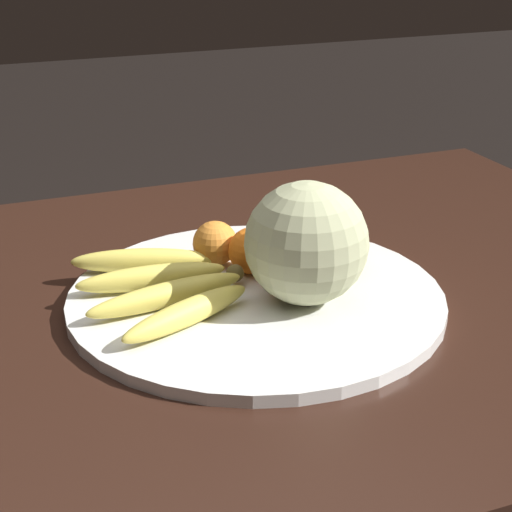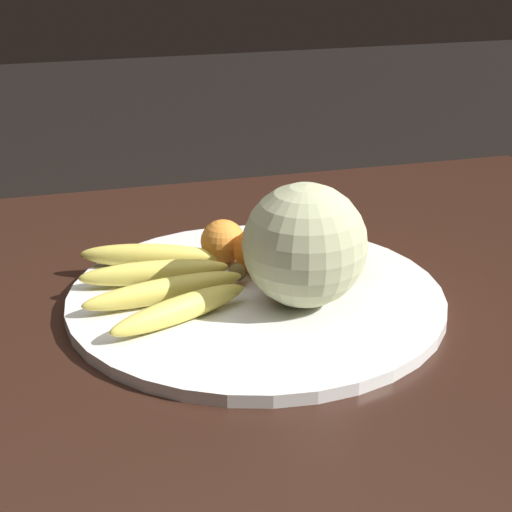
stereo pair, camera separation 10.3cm
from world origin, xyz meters
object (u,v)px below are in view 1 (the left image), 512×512
kitchen_table (209,373)px  banana_bunch (162,285)px  produce_tag (291,278)px  orange_front_left (310,226)px  orange_back_left (252,251)px  fruit_bowl (256,298)px  melon (306,243)px  orange_front_right (336,246)px  orange_mid_center (215,243)px

kitchen_table → banana_bunch: banana_bunch is taller
produce_tag → orange_front_left: bearing=-165.8°
orange_back_left → produce_tag: 0.06m
fruit_bowl → melon: size_ratio=3.13×
orange_back_left → kitchen_table: bearing=21.5°
orange_front_right → banana_bunch: bearing=-1.4°
orange_front_right → orange_back_left: bearing=-17.2°
kitchen_table → orange_back_left: 0.17m
fruit_bowl → banana_bunch: 0.12m
orange_front_right → orange_mid_center: 0.16m
banana_bunch → orange_front_right: size_ratio=3.94×
produce_tag → orange_back_left: bearing=-81.8°
banana_bunch → orange_front_left: orange_front_left is taller
melon → orange_front_right: melon is taller
banana_bunch → orange_front_right: (-0.23, 0.01, 0.02)m
fruit_bowl → orange_front_right: bearing=-167.1°
kitchen_table → orange_front_right: bearing=178.6°
melon → banana_bunch: size_ratio=0.57×
fruit_bowl → orange_mid_center: bearing=-81.0°
orange_back_left → produce_tag: size_ratio=0.70×
orange_front_right → orange_mid_center: (0.14, -0.08, -0.00)m
kitchen_table → fruit_bowl: fruit_bowl is taller
melon → banana_bunch: 0.18m
orange_back_left → orange_front_right: bearing=162.8°
kitchen_table → orange_front_left: size_ratio=18.90×
fruit_bowl → produce_tag: size_ratio=5.32×
orange_back_left → produce_tag: bearing=135.4°
orange_front_left → orange_back_left: size_ratio=1.21×
fruit_bowl → orange_front_right: orange_front_right is taller
melon → produce_tag: 0.09m
melon → banana_bunch: melon is taller
melon → orange_back_left: 0.11m
kitchen_table → orange_mid_center: (-0.04, -0.07, 0.15)m
orange_mid_center → melon: bearing=114.8°
banana_bunch → produce_tag: 0.17m
banana_bunch → orange_back_left: bearing=-171.1°
kitchen_table → orange_front_right: (-0.18, 0.00, 0.15)m
kitchen_table → banana_bunch: 0.15m
orange_front_left → fruit_bowl: bearing=39.7°
banana_bunch → orange_mid_center: orange_mid_center is taller
banana_bunch → produce_tag: banana_bunch is taller
orange_front_right → produce_tag: 0.07m
orange_front_right → orange_front_left: bearing=-85.7°
orange_front_left → orange_front_right: size_ratio=1.12×
banana_bunch → orange_mid_center: size_ratio=4.35×
produce_tag → orange_front_right: bearing=148.4°
kitchen_table → melon: bearing=145.2°
produce_tag → fruit_bowl: bearing=-16.3°
banana_bunch → orange_back_left: orange_back_left is taller
melon → produce_tag: bearing=-98.1°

